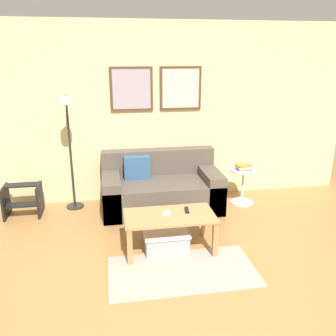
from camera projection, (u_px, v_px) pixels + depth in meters
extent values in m
plane|color=#A87542|center=(225.00, 335.00, 2.79)|extent=(16.00, 16.00, 0.00)
cube|color=beige|center=(165.00, 113.00, 5.17)|extent=(5.60, 0.06, 2.55)
cube|color=#513823|center=(132.00, 89.00, 4.94)|extent=(0.60, 0.02, 0.61)
cube|color=#A393A8|center=(132.00, 89.00, 4.93)|extent=(0.53, 0.01, 0.54)
cube|color=#513823|center=(181.00, 88.00, 5.05)|extent=(0.60, 0.02, 0.61)
cube|color=beige|center=(181.00, 88.00, 5.04)|extent=(0.53, 0.01, 0.54)
cube|color=#A39989|center=(183.00, 271.00, 3.61)|extent=(1.49, 0.77, 0.01)
cube|color=brown|center=(162.00, 195.00, 5.01)|extent=(1.63, 0.85, 0.42)
cube|color=brown|center=(158.00, 161.00, 5.20)|extent=(1.63, 0.20, 0.36)
cube|color=brown|center=(112.00, 194.00, 4.89)|extent=(0.24, 0.85, 0.54)
cube|color=brown|center=(210.00, 188.00, 5.11)|extent=(0.24, 0.85, 0.54)
cube|color=#335684|center=(137.00, 168.00, 4.99)|extent=(0.36, 0.14, 0.32)
cube|color=#AD7F4C|center=(170.00, 216.00, 3.91)|extent=(1.00, 0.53, 0.02)
cube|color=#AD7F4C|center=(130.00, 247.00, 3.68)|extent=(0.06, 0.06, 0.40)
cube|color=#AD7F4C|center=(215.00, 239.00, 3.83)|extent=(0.06, 0.06, 0.40)
cube|color=#AD7F4C|center=(127.00, 227.00, 4.11)|extent=(0.06, 0.06, 0.40)
cube|color=#AD7F4C|center=(204.00, 221.00, 4.26)|extent=(0.06, 0.06, 0.40)
cube|color=#9EA3A8|center=(165.00, 239.00, 4.03)|extent=(0.48, 0.44, 0.20)
cube|color=silver|center=(165.00, 230.00, 4.00)|extent=(0.50, 0.46, 0.02)
cylinder|color=black|center=(75.00, 206.00, 5.12)|extent=(0.25, 0.25, 0.02)
cylinder|color=black|center=(71.00, 153.00, 4.88)|extent=(0.03, 0.03, 1.56)
cylinder|color=black|center=(65.00, 97.00, 4.53)|extent=(0.02, 0.23, 0.02)
cylinder|color=white|center=(64.00, 101.00, 4.44)|extent=(0.16, 0.16, 0.09)
cylinder|color=white|center=(241.00, 202.00, 5.26)|extent=(0.33, 0.33, 0.01)
cylinder|color=white|center=(243.00, 186.00, 5.19)|extent=(0.04, 0.04, 0.49)
cylinder|color=white|center=(244.00, 170.00, 5.11)|extent=(0.39, 0.39, 0.02)
cube|color=#335199|center=(244.00, 169.00, 5.09)|extent=(0.21, 0.15, 0.02)
cube|color=#D8C666|center=(243.00, 168.00, 5.09)|extent=(0.18, 0.19, 0.02)
cube|color=silver|center=(243.00, 167.00, 5.08)|extent=(0.21, 0.17, 0.01)
cube|color=#D18438|center=(244.00, 166.00, 5.08)|extent=(0.19, 0.17, 0.02)
cube|color=#D18438|center=(244.00, 165.00, 5.07)|extent=(0.23, 0.13, 0.02)
cube|color=black|center=(187.00, 210.00, 4.00)|extent=(0.06, 0.15, 0.02)
cube|color=silver|center=(167.00, 213.00, 3.94)|extent=(0.10, 0.15, 0.01)
cube|color=black|center=(6.00, 202.00, 4.76)|extent=(0.03, 0.36, 0.43)
cube|color=black|center=(40.00, 200.00, 4.83)|extent=(0.03, 0.36, 0.43)
cube|color=black|center=(22.00, 205.00, 4.75)|extent=(0.41, 0.16, 0.02)
cube|color=black|center=(22.00, 185.00, 4.80)|extent=(0.41, 0.16, 0.02)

